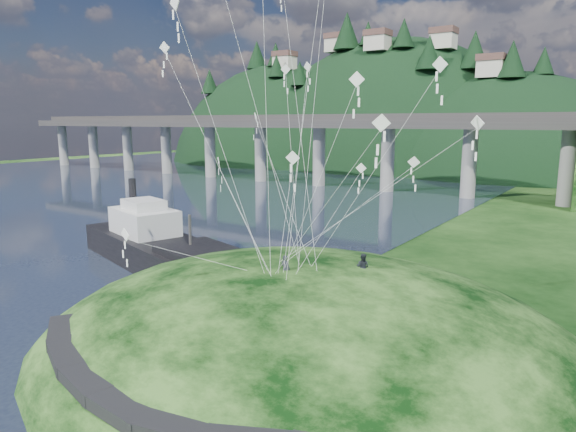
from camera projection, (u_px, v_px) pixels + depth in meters
The scene contains 10 objects.
ground at pixel (189, 325), 34.51m from camera, with size 320.00×320.00×0.00m, color black.
water at pixel (34, 193), 98.90m from camera, with size 240.00×240.00×0.00m, color #29334C.
grass_hill at pixel (305, 366), 31.95m from camera, with size 36.00×32.00×13.00m.
footpath at pixel (148, 391), 22.08m from camera, with size 22.29×5.84×0.83m.
bridge at pixel (343, 140), 104.28m from camera, with size 160.00×11.00×15.00m.
far_ridge at pixel (373, 190), 159.17m from camera, with size 153.00×70.00×94.50m.
work_barge at pixel (157, 245), 48.54m from camera, with size 23.33×12.23×7.88m.
wooden_dock at pixel (217, 289), 40.78m from camera, with size 13.42×3.99×0.95m.
kite_flyers at pixel (337, 254), 30.48m from camera, with size 4.11×3.88×1.85m.
kite_swarm at pixel (295, 73), 31.77m from camera, with size 19.30×17.50×21.25m.
Camera 1 is at (23.96, -23.09, 13.52)m, focal length 32.00 mm.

